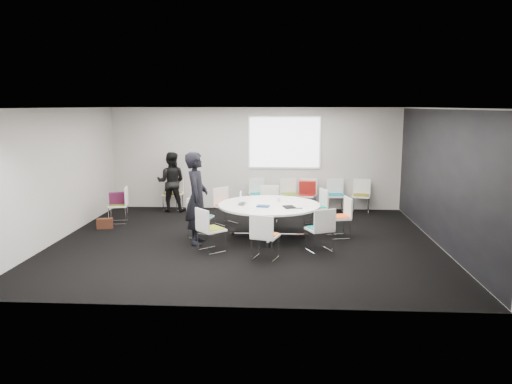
# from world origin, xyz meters

# --- Properties ---
(room_shell) EXTENTS (8.08, 7.08, 2.88)m
(room_shell) POSITION_xyz_m (0.09, 0.00, 1.40)
(room_shell) COLOR black
(room_shell) RESTS_ON ground
(conference_table) EXTENTS (2.21, 2.21, 0.73)m
(conference_table) POSITION_xyz_m (0.49, 0.43, 0.54)
(conference_table) COLOR silver
(conference_table) RESTS_ON ground
(projection_screen) EXTENTS (1.90, 0.03, 1.35)m
(projection_screen) POSITION_xyz_m (0.80, 3.46, 1.85)
(projection_screen) COLOR white
(projection_screen) RESTS_ON room_shell
(chair_ring_a) EXTENTS (0.54, 0.55, 0.88)m
(chair_ring_a) POSITION_xyz_m (2.01, 0.47, 0.28)
(chair_ring_a) COLOR silver
(chair_ring_a) RESTS_ON ground
(chair_ring_b) EXTENTS (0.58, 0.59, 0.88)m
(chair_ring_b) POSITION_xyz_m (1.58, 1.50, 0.28)
(chair_ring_b) COLOR silver
(chair_ring_b) RESTS_ON ground
(chair_ring_c) EXTENTS (0.50, 0.48, 0.88)m
(chair_ring_c) POSITION_xyz_m (0.43, 1.87, 0.28)
(chair_ring_c) COLOR silver
(chair_ring_c) RESTS_ON ground
(chair_ring_d) EXTENTS (0.64, 0.64, 0.88)m
(chair_ring_d) POSITION_xyz_m (-0.60, 1.57, 0.28)
(chair_ring_d) COLOR silver
(chair_ring_d) RESTS_ON ground
(chair_ring_e) EXTENTS (0.57, 0.57, 0.88)m
(chair_ring_e) POSITION_xyz_m (-1.01, 0.29, 0.28)
(chair_ring_e) COLOR silver
(chair_ring_e) RESTS_ON ground
(chair_ring_f) EXTENTS (0.64, 0.64, 0.88)m
(chair_ring_f) POSITION_xyz_m (-0.62, -0.77, 0.28)
(chair_ring_f) COLOR silver
(chair_ring_f) RESTS_ON ground
(chair_ring_g) EXTENTS (0.57, 0.56, 0.88)m
(chair_ring_g) POSITION_xyz_m (0.46, -1.21, 0.28)
(chair_ring_g) COLOR silver
(chair_ring_g) RESTS_ON ground
(chair_ring_h) EXTENTS (0.60, 0.60, 0.88)m
(chair_ring_h) POSITION_xyz_m (1.52, -0.62, 0.28)
(chair_ring_h) COLOR silver
(chair_ring_h) RESTS_ON ground
(chair_back_a) EXTENTS (0.60, 0.60, 0.88)m
(chair_back_a) POSITION_xyz_m (0.12, 3.16, 0.28)
(chair_back_a) COLOR silver
(chair_back_a) RESTS_ON ground
(chair_back_b) EXTENTS (0.53, 0.52, 0.88)m
(chair_back_b) POSITION_xyz_m (0.95, 3.15, 0.28)
(chair_back_b) COLOR silver
(chair_back_b) RESTS_ON ground
(chair_back_c) EXTENTS (0.57, 0.56, 0.88)m
(chair_back_c) POSITION_xyz_m (1.43, 3.16, 0.28)
(chair_back_c) COLOR silver
(chair_back_c) RESTS_ON ground
(chair_back_d) EXTENTS (0.48, 0.47, 0.88)m
(chair_back_d) POSITION_xyz_m (2.20, 3.15, 0.28)
(chair_back_d) COLOR silver
(chair_back_d) RESTS_ON ground
(chair_back_e) EXTENTS (0.55, 0.54, 0.88)m
(chair_back_e) POSITION_xyz_m (2.88, 3.14, 0.28)
(chair_back_e) COLOR silver
(chair_back_e) RESTS_ON ground
(chair_spare_left) EXTENTS (0.53, 0.54, 0.88)m
(chair_spare_left) POSITION_xyz_m (-3.23, 1.52, 0.28)
(chair_spare_left) COLOR silver
(chair_spare_left) RESTS_ON ground
(chair_person_back) EXTENTS (0.55, 0.54, 0.88)m
(chair_person_back) POSITION_xyz_m (-2.25, 3.13, 0.28)
(chair_person_back) COLOR silver
(chair_person_back) RESTS_ON ground
(person_main) EXTENTS (0.48, 0.71, 1.92)m
(person_main) POSITION_xyz_m (-0.99, -0.18, 0.96)
(person_main) COLOR black
(person_main) RESTS_ON ground
(person_back) EXTENTS (0.80, 0.64, 1.62)m
(person_back) POSITION_xyz_m (-2.25, 2.96, 0.81)
(person_back) COLOR black
(person_back) RESTS_ON ground
(laptop) EXTENTS (0.23, 0.33, 0.02)m
(laptop) POSITION_xyz_m (-0.06, 0.38, 0.74)
(laptop) COLOR #333338
(laptop) RESTS_ON conference_table
(laptop_lid) EXTENTS (0.03, 0.30, 0.22)m
(laptop_lid) POSITION_xyz_m (-0.15, 0.56, 0.86)
(laptop_lid) COLOR silver
(laptop_lid) RESTS_ON conference_table
(notebook_black) EXTENTS (0.30, 0.35, 0.02)m
(notebook_black) POSITION_xyz_m (0.92, 0.10, 0.74)
(notebook_black) COLOR black
(notebook_black) RESTS_ON conference_table
(tablet_folio) EXTENTS (0.29, 0.24, 0.03)m
(tablet_folio) POSITION_xyz_m (0.36, 0.14, 0.74)
(tablet_folio) COLOR navy
(tablet_folio) RESTS_ON conference_table
(papers_right) EXTENTS (0.35, 0.37, 0.00)m
(papers_right) POSITION_xyz_m (0.92, 0.77, 0.73)
(papers_right) COLOR silver
(papers_right) RESTS_ON conference_table
(papers_front) EXTENTS (0.35, 0.29, 0.00)m
(papers_front) POSITION_xyz_m (1.22, 0.26, 0.73)
(papers_front) COLOR silver
(papers_front) RESTS_ON conference_table
(cup) EXTENTS (0.08, 0.08, 0.09)m
(cup) POSITION_xyz_m (0.68, 0.75, 0.78)
(cup) COLOR white
(cup) RESTS_ON conference_table
(phone) EXTENTS (0.15, 0.09, 0.01)m
(phone) POSITION_xyz_m (1.13, 0.01, 0.73)
(phone) COLOR black
(phone) RESTS_ON conference_table
(maroon_bag) EXTENTS (0.42, 0.28, 0.28)m
(maroon_bag) POSITION_xyz_m (-3.25, 1.51, 0.62)
(maroon_bag) COLOR #47132E
(maroon_bag) RESTS_ON chair_spare_left
(brown_bag) EXTENTS (0.39, 0.24, 0.24)m
(brown_bag) POSITION_xyz_m (-3.38, 0.94, 0.12)
(brown_bag) COLOR #402014
(brown_bag) RESTS_ON ground
(red_jacket) EXTENTS (0.46, 0.22, 0.36)m
(red_jacket) POSITION_xyz_m (1.43, 2.94, 0.70)
(red_jacket) COLOR #A91914
(red_jacket) RESTS_ON chair_back_c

